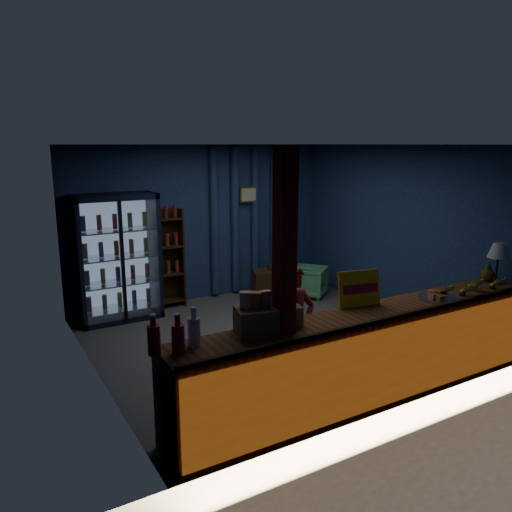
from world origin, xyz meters
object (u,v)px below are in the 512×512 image
Objects in this scene: green_chair at (308,281)px; pastry_tray at (438,297)px; table_lamp at (499,252)px; shopkeeper at (294,328)px.

pastry_tray is (-0.67, -3.28, 0.71)m from green_chair.
pastry_tray is 0.85× the size of table_lamp.
pastry_tray is at bearing 40.17° from green_chair.
table_lamp is at bearing -12.62° from shopkeeper.
shopkeeper is at bearing 12.79° from green_chair.
table_lamp reaches higher than green_chair.
green_chair is at bearing 78.44° from pastry_tray.
green_chair is (2.14, 2.65, -0.42)m from shopkeeper.
table_lamp is (1.10, 0.07, 0.37)m from pastry_tray.
shopkeeper is 3.44m from green_chair.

